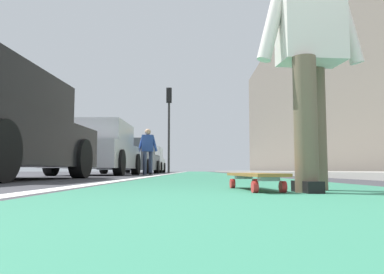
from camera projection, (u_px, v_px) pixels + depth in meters
The scene contains 12 objects.
ground_plane at pixel (207, 175), 10.97m from camera, with size 80.00×80.00×0.00m, color #38383D.
bike_lane_paint at pixel (200, 173), 24.91m from camera, with size 56.00×2.34×0.00m, color #2D7256.
lane_stripe_white at pixel (177, 173), 20.94m from camera, with size 52.00×0.16×0.01m, color silver.
sidewalk_curb at pixel (276, 172), 18.92m from camera, with size 52.00×3.20×0.11m, color #9E9B93.
building_facade at pixel (306, 87), 23.33m from camera, with size 40.00×1.20×10.38m, color #70675C.
skateboard at pixel (255, 176), 2.55m from camera, with size 0.86×0.30×0.11m.
skater_person at pixel (310, 45), 2.47m from camera, with size 0.48×0.72×1.64m.
parked_car_mid at pixel (98, 150), 11.01m from camera, with size 4.20×1.98×1.49m.
parked_car_far at pixel (132, 158), 16.76m from camera, with size 4.50×2.11×1.46m.
parked_car_end at pixel (147, 161), 22.49m from camera, with size 4.21×2.04×1.46m.
traffic_light at pixel (169, 114), 20.64m from camera, with size 0.33×0.28×4.59m.
pedestrian_distant at pixel (148, 148), 12.86m from camera, with size 0.43×0.67×1.53m.
Camera 1 is at (-1.02, 0.34, 0.13)m, focal length 35.91 mm.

